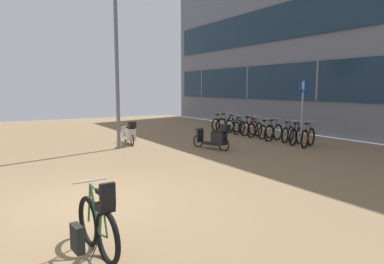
% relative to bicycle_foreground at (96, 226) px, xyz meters
% --- Properties ---
extents(ground, '(21.00, 40.00, 0.13)m').
position_rel_bicycle_foreground_xyz_m(ground, '(1.83, 2.16, -0.42)').
color(ground, '#313637').
extents(bicycle_foreground, '(0.62, 1.43, 1.10)m').
position_rel_bicycle_foreground_xyz_m(bicycle_foreground, '(0.00, 0.00, 0.00)').
color(bicycle_foreground, black).
rests_on(bicycle_foreground, ground).
extents(bicycle_rack_00, '(1.38, 0.60, 1.03)m').
position_rel_bicycle_foreground_xyz_m(bicycle_rack_00, '(9.50, 4.56, -0.04)').
color(bicycle_rack_00, black).
rests_on(bicycle_rack_00, ground).
extents(bicycle_rack_01, '(1.31, 0.58, 0.98)m').
position_rel_bicycle_foreground_xyz_m(bicycle_rack_01, '(9.55, 5.19, -0.05)').
color(bicycle_rack_01, black).
rests_on(bicycle_rack_01, ground).
extents(bicycle_rack_02, '(1.24, 0.58, 0.96)m').
position_rel_bicycle_foreground_xyz_m(bicycle_rack_02, '(9.74, 5.82, -0.06)').
color(bicycle_rack_02, black).
rests_on(bicycle_rack_02, ground).
extents(bicycle_rack_03, '(1.40, 0.48, 1.01)m').
position_rel_bicycle_foreground_xyz_m(bicycle_rack_03, '(9.52, 6.45, -0.04)').
color(bicycle_rack_03, black).
rests_on(bicycle_rack_03, ground).
extents(bicycle_rack_04, '(1.24, 0.47, 0.93)m').
position_rel_bicycle_foreground_xyz_m(bicycle_rack_04, '(9.68, 7.08, -0.07)').
color(bicycle_rack_04, black).
rests_on(bicycle_rack_04, ground).
extents(bicycle_rack_05, '(1.28, 0.54, 0.97)m').
position_rel_bicycle_foreground_xyz_m(bicycle_rack_05, '(9.58, 7.71, -0.05)').
color(bicycle_rack_05, black).
rests_on(bicycle_rack_05, ground).
extents(bicycle_rack_06, '(1.35, 0.47, 1.00)m').
position_rel_bicycle_foreground_xyz_m(bicycle_rack_06, '(9.76, 8.34, -0.05)').
color(bicycle_rack_06, black).
rests_on(bicycle_rack_06, ground).
extents(bicycle_rack_07, '(1.18, 0.62, 0.93)m').
position_rel_bicycle_foreground_xyz_m(bicycle_rack_07, '(9.65, 8.97, -0.07)').
color(bicycle_rack_07, black).
rests_on(bicycle_rack_07, ground).
extents(bicycle_rack_08, '(1.30, 0.47, 0.98)m').
position_rel_bicycle_foreground_xyz_m(bicycle_rack_08, '(9.77, 9.60, -0.05)').
color(bicycle_rack_08, black).
rests_on(bicycle_rack_08, ground).
extents(bicycle_rack_09, '(1.44, 0.48, 1.03)m').
position_rel_bicycle_foreground_xyz_m(bicycle_rack_09, '(9.74, 10.24, -0.04)').
color(bicycle_rack_09, black).
rests_on(bicycle_rack_09, ground).
extents(bicycle_rack_10, '(1.23, 0.50, 0.94)m').
position_rel_bicycle_foreground_xyz_m(bicycle_rack_10, '(9.76, 10.87, -0.07)').
color(bicycle_rack_10, black).
rests_on(bicycle_rack_10, ground).
extents(scooter_near, '(0.59, 1.71, 1.00)m').
position_rel_bicycle_foreground_xyz_m(scooter_near, '(3.80, 8.68, 0.05)').
color(scooter_near, black).
rests_on(scooter_near, ground).
extents(scooter_mid, '(0.78, 1.69, 0.98)m').
position_rel_bicycle_foreground_xyz_m(scooter_mid, '(6.09, 5.91, 0.04)').
color(scooter_mid, black).
rests_on(scooter_mid, ground).
extents(parking_sign, '(0.40, 0.07, 2.59)m').
position_rel_bicycle_foreground_xyz_m(parking_sign, '(9.17, 4.60, 1.20)').
color(parking_sign, gray).
rests_on(parking_sign, ground).
extents(lamp_post, '(0.20, 0.52, 6.40)m').
position_rel_bicycle_foreground_xyz_m(lamp_post, '(3.08, 7.95, 3.13)').
color(lamp_post, slate).
rests_on(lamp_post, ground).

